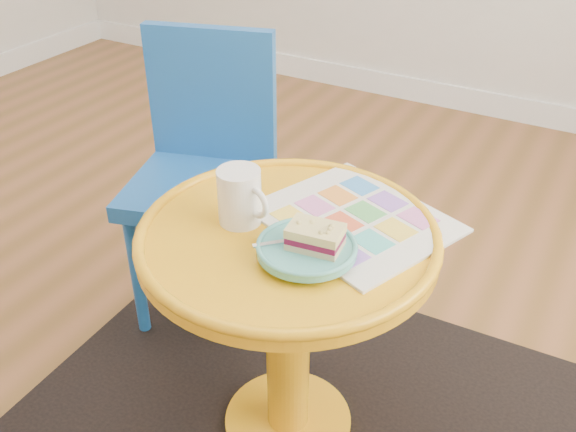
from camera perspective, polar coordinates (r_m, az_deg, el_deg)
The scene contains 10 objects.
floor at distance 2.08m, azimuth -13.89°, elevation -7.49°, with size 4.00×4.00×0.00m, color brown.
room_walls at distance 3.27m, azimuth -15.67°, elevation 8.99°, with size 4.00×4.00×4.00m.
rug at distance 1.69m, azimuth -0.00°, elevation -17.95°, with size 1.30×1.10×0.01m, color black.
side_table at distance 1.39m, azimuth -0.00°, elevation -7.07°, with size 0.61×0.61×0.58m.
chair at distance 1.81m, azimuth -7.47°, elevation 4.85°, with size 0.45×0.45×0.82m.
newspaper at distance 1.34m, azimuth 5.89°, elevation -0.24°, with size 0.37×0.31×0.01m, color silver.
mug at distance 1.30m, azimuth -4.26°, elevation 1.86°, with size 0.13×0.09×0.12m.
plate at distance 1.22m, azimuth 1.67°, elevation -2.95°, with size 0.19×0.19×0.02m.
cake_slice at distance 1.20m, azimuth 2.44°, elevation -1.85°, with size 0.11×0.08×0.04m.
fork at distance 1.22m, azimuth 0.41°, elevation -2.18°, with size 0.11×0.11×0.00m.
Camera 1 is at (1.19, -1.10, 1.31)m, focal length 40.00 mm.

